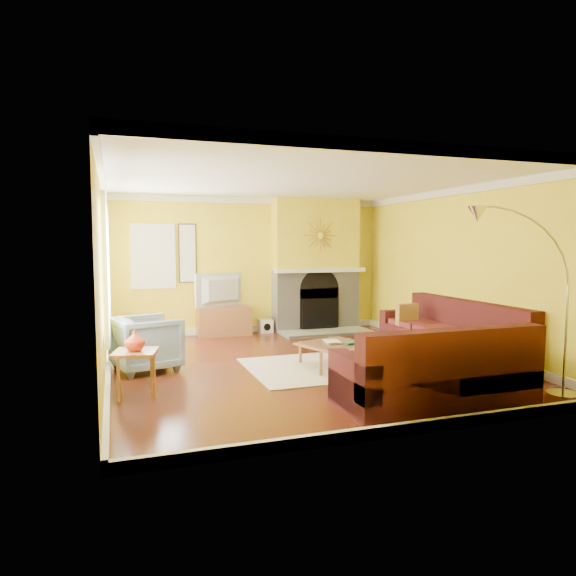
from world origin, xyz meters
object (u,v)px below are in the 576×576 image
object	(u,v)px
coffee_table	(336,355)
media_console	(224,321)
arc_lamp	(526,307)
sectional_sofa	(403,340)
armchair	(147,343)
side_table	(136,373)

from	to	relation	value
coffee_table	media_console	xyz separation A→B (m)	(-1.00, 3.10, 0.11)
media_console	arc_lamp	xyz separation A→B (m)	(2.31, -5.30, 0.80)
arc_lamp	sectional_sofa	bearing A→B (deg)	106.70
media_console	armchair	bearing A→B (deg)	-123.69
sectional_sofa	armchair	xyz separation A→B (m)	(-3.40, 1.20, -0.06)
coffee_table	side_table	bearing A→B (deg)	-169.88
coffee_table	side_table	distance (m)	2.85
sectional_sofa	coffee_table	world-z (taller)	sectional_sofa
sectional_sofa	arc_lamp	size ratio (longest dim) A/B	1.70
armchair	arc_lamp	xyz separation A→B (m)	(3.91, -2.90, 0.70)
media_console	armchair	xyz separation A→B (m)	(-1.60, -2.40, 0.10)
coffee_table	media_console	size ratio (longest dim) A/B	0.86
media_console	side_table	distance (m)	4.02
armchair	arc_lamp	bearing A→B (deg)	-142.40
sectional_sofa	armchair	distance (m)	3.61
coffee_table	media_console	bearing A→B (deg)	107.88
sectional_sofa	media_console	world-z (taller)	sectional_sofa
side_table	coffee_table	bearing A→B (deg)	10.12
media_console	side_table	bearing A→B (deg)	-116.57
armchair	side_table	world-z (taller)	armchair
arc_lamp	armchair	bearing A→B (deg)	143.44
media_console	armchair	distance (m)	2.89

